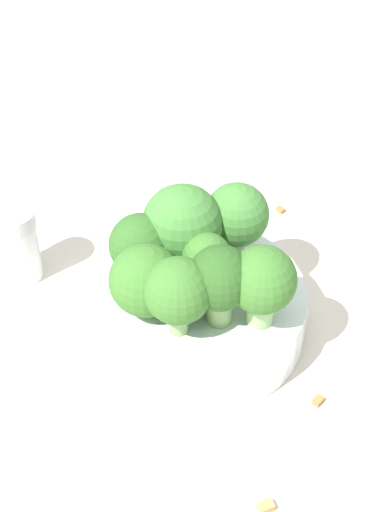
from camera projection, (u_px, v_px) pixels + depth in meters
The scene contains 14 objects.
ground_plane at pixel (192, 329), 0.62m from camera, with size 3.00×3.00×0.00m, color beige.
bowl at pixel (192, 311), 0.61m from camera, with size 0.16×0.16×0.04m, color silver.
broccoli_floret_0 at pixel (262, 282), 0.56m from camera, with size 0.05×0.05×0.06m.
broccoli_floret_1 at pixel (220, 281), 0.56m from camera, with size 0.04×0.04×0.06m.
broccoli_floret_2 at pixel (207, 263), 0.58m from camera, with size 0.03×0.03×0.05m.
broccoli_floret_3 at pixel (177, 226), 0.59m from camera, with size 0.06×0.06×0.07m.
broccoli_floret_4 at pixel (178, 292), 0.55m from camera, with size 0.05×0.05×0.06m.
broccoli_floret_5 at pixel (141, 246), 0.59m from camera, with size 0.04×0.04×0.06m.
broccoli_floret_6 at pixel (146, 281), 0.57m from camera, with size 0.05×0.05×0.05m.
broccoli_floret_7 at pixel (237, 216), 0.61m from camera, with size 0.05×0.05×0.06m.
pepper_shaker at pixel (18, 244), 0.65m from camera, with size 0.03×0.03×0.06m.
almond_crumb_0 at pixel (318, 399), 0.57m from camera, with size 0.01×0.01×0.01m, color olive.
almond_crumb_1 at pixel (266, 505), 0.51m from camera, with size 0.01×0.01×0.01m, color #AD7F4C.
almond_crumb_2 at pixel (281, 208), 0.72m from camera, with size 0.01×0.01×0.01m, color olive.
Camera 1 is at (0.10, 0.42, 0.46)m, focal length 60.00 mm.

